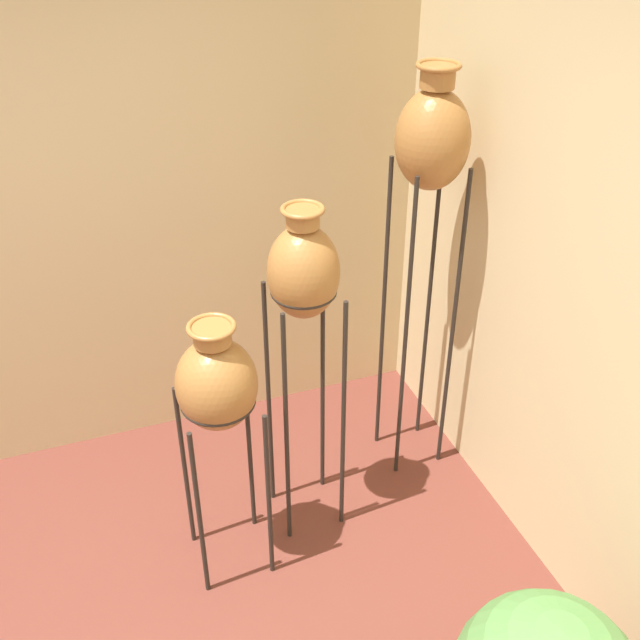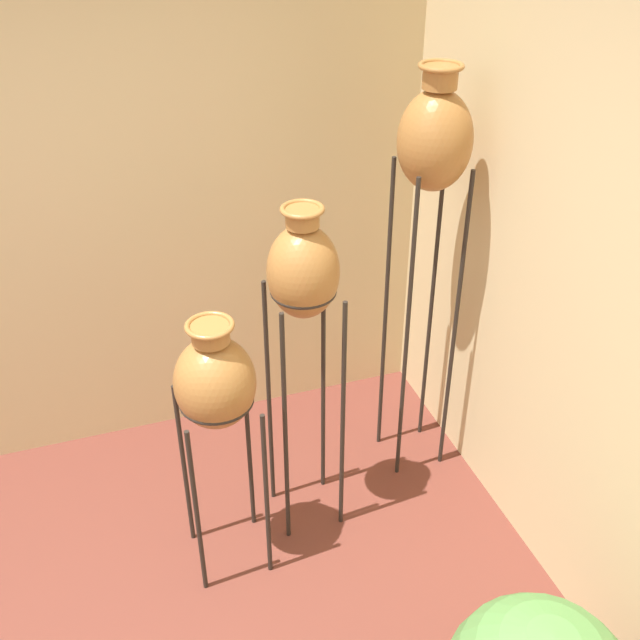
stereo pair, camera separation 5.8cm
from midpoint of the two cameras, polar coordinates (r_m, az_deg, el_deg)
vase_stand_tall at (r=3.15m, az=7.98°, el=12.78°), size 0.31×0.31×1.97m
vase_stand_medium at (r=2.90m, az=-1.84°, el=3.18°), size 0.28×0.28×1.56m
vase_stand_short at (r=2.87m, az=-8.45°, el=-5.00°), size 0.31×0.31×1.22m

